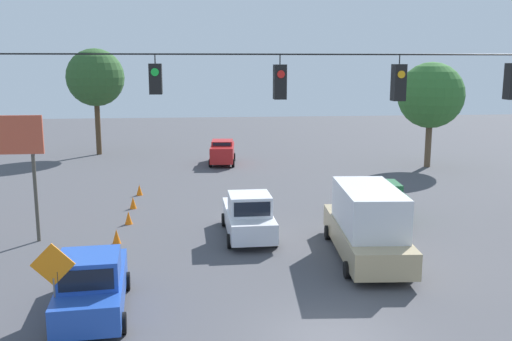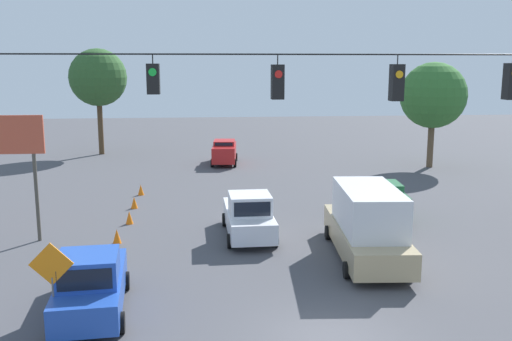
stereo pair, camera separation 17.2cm
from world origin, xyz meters
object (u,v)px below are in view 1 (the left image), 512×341
Objects in this scene: overhead_signal_span at (342,147)px; tree_horizon_left at (431,96)px; pickup_truck_white_withflow_mid at (248,216)px; traffic_cone_farthest at (139,190)px; pickup_truck_blue_parked_shoulder at (92,285)px; work_zone_sign at (53,272)px; traffic_cone_third at (116,237)px; tree_horizon_right at (95,78)px; traffic_cone_nearest at (95,289)px; box_truck_tan_crossing_near at (367,223)px; traffic_cone_second at (109,258)px; traffic_cone_fifth at (133,203)px; sedan_green_oncoming_far at (382,199)px; sedan_red_withflow_deep at (222,152)px; traffic_cone_fourth at (129,218)px; roadside_billboard at (5,150)px.

tree_horizon_left is (-13.78, -26.81, -0.15)m from overhead_signal_span.
traffic_cone_farthest is at bearing -57.40° from pickup_truck_white_withflow_mid.
overhead_signal_span reaches higher than pickup_truck_blue_parked_shoulder.
tree_horizon_left is (-21.83, -25.71, 3.49)m from work_zone_sign.
traffic_cone_third is 0.07× the size of tree_horizon_right.
traffic_cone_third is at bearing -89.21° from traffic_cone_nearest.
traffic_cone_third is (10.42, -2.99, -1.15)m from box_truck_tan_crossing_near.
box_truck_tan_crossing_near reaches higher than work_zone_sign.
traffic_cone_farthest is (-0.03, -12.35, 0.00)m from traffic_cone_second.
box_truck_tan_crossing_near is 11.50× the size of traffic_cone_second.
traffic_cone_third is 1.00× the size of traffic_cone_fifth.
overhead_signal_span is at bearing 114.84° from traffic_cone_fifth.
pickup_truck_blue_parked_shoulder is 8.17× the size of traffic_cone_nearest.
work_zone_sign is 0.36× the size of tree_horizon_left.
traffic_cone_third is 27.71m from tree_horizon_left.
traffic_cone_fifth and traffic_cone_farthest have the same top height.
box_truck_tan_crossing_near is (2.63, 5.95, 0.50)m from sedan_green_oncoming_far.
work_zone_sign is at bearing 77.84° from sedan_red_withflow_deep.
traffic_cone_fifth is (10.35, -9.23, -1.15)m from box_truck_tan_crossing_near.
box_truck_tan_crossing_near is 11.50× the size of traffic_cone_fifth.
overhead_signal_span is at bearing 62.80° from tree_horizon_left.
tree_horizon_right is (5.00, -19.73, 6.32)m from traffic_cone_fifth.
traffic_cone_farthest is at bearing -90.67° from traffic_cone_fifth.
traffic_cone_fourth is at bearing -90.89° from traffic_cone_second.
overhead_signal_span is 3.61× the size of pickup_truck_blue_parked_shoulder.
traffic_cone_third is at bearing -15.99° from box_truck_tan_crossing_near.
traffic_cone_third is at bearing 89.37° from traffic_cone_fifth.
traffic_cone_farthest is at bearing -90.09° from traffic_cone_nearest.
pickup_truck_white_withflow_mid is 8.25× the size of traffic_cone_farthest.
traffic_cone_fourth and traffic_cone_farthest have the same top height.
tree_horizon_right is (17.98, -23.00, 5.67)m from sedan_green_oncoming_far.
sedan_red_withflow_deep is at bearing 150.27° from tree_horizon_right.
tree_horizon_right is at bearing -79.26° from traffic_cone_third.
tree_horizon_right reaches higher than traffic_cone_third.
tree_horizon_right reaches higher than sedan_green_oncoming_far.
traffic_cone_nearest is at bearing 90.79° from traffic_cone_third.
tree_horizon_right is (5.16, -33.24, 5.67)m from pickup_truck_blue_parked_shoulder.
tree_horizon_right reaches higher than sedan_red_withflow_deep.
pickup_truck_blue_parked_shoulder is 1.40m from traffic_cone_nearest.
tree_horizon_right reaches higher than pickup_truck_white_withflow_mid.
traffic_cone_fourth is at bearing 102.58° from tree_horizon_right.
box_truck_tan_crossing_near is 10.90m from traffic_cone_third.
traffic_cone_third is at bearing -88.41° from traffic_cone_second.
traffic_cone_nearest is 12.28m from traffic_cone_fifth.
box_truck_tan_crossing_near reaches higher than sedan_red_withflow_deep.
traffic_cone_fourth is 0.08× the size of tree_horizon_left.
sedan_green_oncoming_far reaches higher than traffic_cone_farthest.
traffic_cone_second is (10.34, -0.12, -1.15)m from box_truck_tan_crossing_near.
sedan_red_withflow_deep is at bearing -118.22° from roadside_billboard.
sedan_red_withflow_deep is 20.73m from traffic_cone_third.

